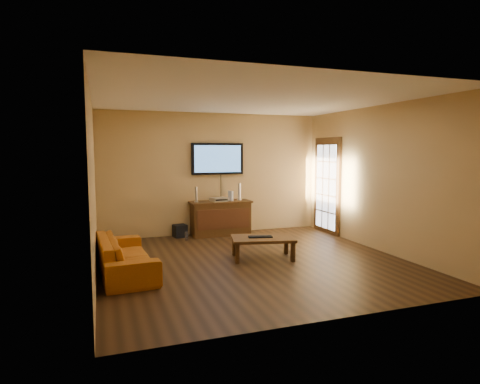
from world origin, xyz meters
name	(u,v)px	position (x,y,z in m)	size (l,w,h in m)	color
ground_plane	(253,261)	(0.00, 0.00, 0.00)	(5.00, 5.00, 0.00)	black
room_walls	(241,161)	(0.00, 0.62, 1.69)	(5.00, 5.00, 5.00)	tan
french_door	(327,187)	(2.46, 1.70, 1.05)	(0.07, 1.02, 2.22)	#38200C
media_console	(221,218)	(0.09, 2.23, 0.38)	(1.36, 0.52, 0.76)	#38200C
television	(218,159)	(0.09, 2.45, 1.69)	(1.19, 0.08, 0.70)	black
coffee_table	(263,240)	(0.22, 0.10, 0.33)	(1.18, 0.86, 0.38)	#38200C
sofa	(125,249)	(-2.08, 0.04, 0.37)	(1.90, 0.55, 0.74)	#A95812
speaker_left	(196,195)	(-0.45, 2.24, 0.91)	(0.09, 0.09, 0.33)	silver
speaker_right	(239,192)	(0.55, 2.28, 0.93)	(0.10, 0.10, 0.38)	silver
av_receiver	(219,199)	(0.06, 2.24, 0.80)	(0.35, 0.25, 0.08)	silver
game_console	(231,196)	(0.33, 2.24, 0.87)	(0.04, 0.16, 0.22)	white
subwoofer	(180,231)	(-0.80, 2.32, 0.13)	(0.27, 0.27, 0.27)	black
bottle	(186,236)	(-0.74, 1.94, 0.09)	(0.07, 0.07, 0.20)	white
keyboard	(260,237)	(0.18, 0.12, 0.39)	(0.43, 0.24, 0.02)	black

